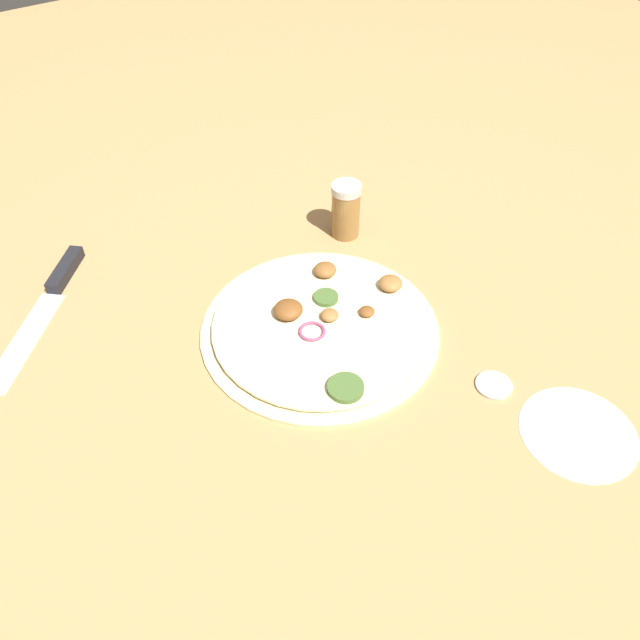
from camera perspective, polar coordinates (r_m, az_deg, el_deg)
The scene contains 6 objects.
ground_plane at distance 0.85m, azimuth 0.00°, elevation -0.93°, with size 3.00×3.00×0.00m, color tan.
pizza at distance 0.85m, azimuth 0.08°, elevation -0.50°, with size 0.32×0.32×0.03m.
knife at distance 0.98m, azimuth -23.22°, elevation 2.45°, with size 0.22×0.21×0.02m.
spice_jar at distance 0.99m, azimuth 2.37°, elevation 10.02°, with size 0.05×0.05×0.09m.
loose_cap at distance 0.81m, azimuth 15.63°, elevation -5.69°, with size 0.05×0.05×0.01m.
flour_patch at distance 0.80m, azimuth 22.55°, elevation -9.49°, with size 0.14×0.14×0.00m.
Camera 1 is at (-0.48, 0.34, 0.61)m, focal length 35.00 mm.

